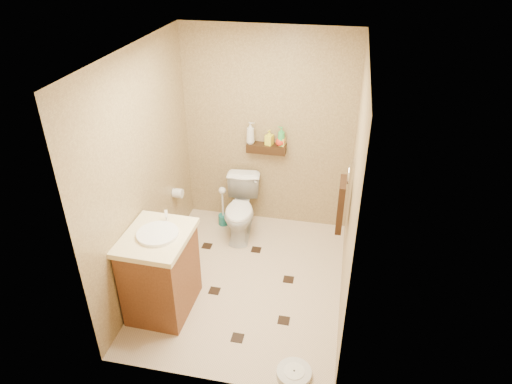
# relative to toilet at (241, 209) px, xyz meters

# --- Properties ---
(ground) EXTENTS (2.50, 2.50, 0.00)m
(ground) POSITION_rel_toilet_xyz_m (0.24, -0.83, -0.35)
(ground) COLOR beige
(ground) RESTS_ON ground
(wall_back) EXTENTS (2.00, 0.04, 2.40)m
(wall_back) POSITION_rel_toilet_xyz_m (0.24, 0.42, 0.85)
(wall_back) COLOR tan
(wall_back) RESTS_ON ground
(wall_front) EXTENTS (2.00, 0.04, 2.40)m
(wall_front) POSITION_rel_toilet_xyz_m (0.24, -2.08, 0.85)
(wall_front) COLOR tan
(wall_front) RESTS_ON ground
(wall_left) EXTENTS (0.04, 2.50, 2.40)m
(wall_left) POSITION_rel_toilet_xyz_m (-0.76, -0.83, 0.85)
(wall_left) COLOR tan
(wall_left) RESTS_ON ground
(wall_right) EXTENTS (0.04, 2.50, 2.40)m
(wall_right) POSITION_rel_toilet_xyz_m (1.24, -0.83, 0.85)
(wall_right) COLOR tan
(wall_right) RESTS_ON ground
(ceiling) EXTENTS (2.00, 2.50, 0.02)m
(ceiling) POSITION_rel_toilet_xyz_m (0.24, -0.83, 2.05)
(ceiling) COLOR silver
(ceiling) RESTS_ON wall_back
(wall_shelf) EXTENTS (0.46, 0.14, 0.10)m
(wall_shelf) POSITION_rel_toilet_xyz_m (0.24, 0.34, 0.67)
(wall_shelf) COLOR #331C0D
(wall_shelf) RESTS_ON wall_back
(floor_accents) EXTENTS (1.17, 1.43, 0.01)m
(floor_accents) POSITION_rel_toilet_xyz_m (0.27, -0.88, -0.35)
(floor_accents) COLOR black
(floor_accents) RESTS_ON ground
(toilet) EXTENTS (0.46, 0.73, 0.71)m
(toilet) POSITION_rel_toilet_xyz_m (0.00, 0.00, 0.00)
(toilet) COLOR white
(toilet) RESTS_ON ground
(vanity) EXTENTS (0.60, 0.73, 1.00)m
(vanity) POSITION_rel_toilet_xyz_m (-0.46, -1.35, 0.09)
(vanity) COLOR brown
(vanity) RESTS_ON ground
(bathroom_scale) EXTENTS (0.31, 0.31, 0.06)m
(bathroom_scale) POSITION_rel_toilet_xyz_m (0.90, -1.90, -0.32)
(bathroom_scale) COLOR silver
(bathroom_scale) RESTS_ON ground
(toilet_brush) EXTENTS (0.12, 0.12, 0.54)m
(toilet_brush) POSITION_rel_toilet_xyz_m (-0.27, 0.16, -0.17)
(toilet_brush) COLOR #1B6C69
(toilet_brush) RESTS_ON ground
(towel_ring) EXTENTS (0.12, 0.30, 0.76)m
(towel_ring) POSITION_rel_toilet_xyz_m (1.15, -0.58, 0.59)
(towel_ring) COLOR silver
(towel_ring) RESTS_ON wall_right
(toilet_paper) EXTENTS (0.12, 0.11, 0.12)m
(toilet_paper) POSITION_rel_toilet_xyz_m (-0.70, -0.18, 0.25)
(toilet_paper) COLOR silver
(toilet_paper) RESTS_ON wall_left
(bottle_a) EXTENTS (0.10, 0.10, 0.26)m
(bottle_a) POSITION_rel_toilet_xyz_m (0.05, 0.34, 0.85)
(bottle_a) COLOR silver
(bottle_a) RESTS_ON wall_shelf
(bottle_b) EXTENTS (0.10, 0.10, 0.18)m
(bottle_b) POSITION_rel_toilet_xyz_m (0.27, 0.34, 0.81)
(bottle_b) COLOR yellow
(bottle_b) RESTS_ON wall_shelf
(bottle_c) EXTENTS (0.14, 0.14, 0.14)m
(bottle_c) POSITION_rel_toilet_xyz_m (0.40, 0.34, 0.79)
(bottle_c) COLOR red
(bottle_c) RESTS_ON wall_shelf
(bottle_d) EXTENTS (0.10, 0.10, 0.23)m
(bottle_d) POSITION_rel_toilet_xyz_m (0.41, 0.34, 0.83)
(bottle_d) COLOR green
(bottle_d) RESTS_ON wall_shelf
(bottle_e) EXTENTS (0.08, 0.08, 0.15)m
(bottle_e) POSITION_rel_toilet_xyz_m (0.42, 0.34, 0.79)
(bottle_e) COLOR #ECB94E
(bottle_e) RESTS_ON wall_shelf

